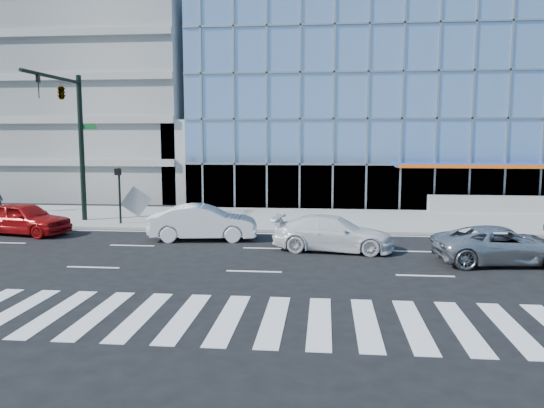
{
  "coord_description": "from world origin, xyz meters",
  "views": [
    {
      "loc": [
        2.49,
        -22.37,
        4.78
      ],
      "look_at": [
        -0.05,
        3.0,
        1.56
      ],
      "focal_mm": 35.0,
      "sensor_mm": 36.0,
      "label": 1
    }
  ],
  "objects_px": {
    "silver_suv": "(502,245)",
    "white_suv": "(333,233)",
    "red_sedan": "(24,218)",
    "traffic_signal": "(67,111)",
    "ped_signal_post": "(119,187)",
    "white_sedan": "(203,222)",
    "tilted_panel": "(136,202)"
  },
  "relations": [
    {
      "from": "silver_suv",
      "to": "white_suv",
      "type": "bearing_deg",
      "value": 68.29
    },
    {
      "from": "white_suv",
      "to": "red_sedan",
      "type": "distance_m",
      "value": 15.3
    },
    {
      "from": "traffic_signal",
      "to": "ped_signal_post",
      "type": "distance_m",
      "value": 4.75
    },
    {
      "from": "white_sedan",
      "to": "red_sedan",
      "type": "xyz_separation_m",
      "value": [
        -9.14,
        0.47,
        -0.02
      ]
    },
    {
      "from": "traffic_signal",
      "to": "ped_signal_post",
      "type": "xyz_separation_m",
      "value": [
        2.5,
        0.37,
        -4.02
      ]
    },
    {
      "from": "white_suv",
      "to": "tilted_panel",
      "type": "distance_m",
      "value": 13.49
    },
    {
      "from": "white_suv",
      "to": "white_sedan",
      "type": "relative_size",
      "value": 1.02
    },
    {
      "from": "traffic_signal",
      "to": "silver_suv",
      "type": "distance_m",
      "value": 21.9
    },
    {
      "from": "white_sedan",
      "to": "traffic_signal",
      "type": "bearing_deg",
      "value": 62.9
    },
    {
      "from": "white_sedan",
      "to": "tilted_panel",
      "type": "distance_m",
      "value": 7.71
    },
    {
      "from": "white_suv",
      "to": "red_sedan",
      "type": "bearing_deg",
      "value": 88.1
    },
    {
      "from": "silver_suv",
      "to": "ped_signal_post",
      "type": "bearing_deg",
      "value": 62.43
    },
    {
      "from": "silver_suv",
      "to": "red_sedan",
      "type": "bearing_deg",
      "value": 72.94
    },
    {
      "from": "ped_signal_post",
      "to": "tilted_panel",
      "type": "bearing_deg",
      "value": 88.41
    },
    {
      "from": "traffic_signal",
      "to": "red_sedan",
      "type": "bearing_deg",
      "value": -117.73
    },
    {
      "from": "silver_suv",
      "to": "white_sedan",
      "type": "xyz_separation_m",
      "value": [
        -12.37,
        3.49,
        0.11
      ]
    },
    {
      "from": "tilted_panel",
      "to": "white_sedan",
      "type": "bearing_deg",
      "value": -59.36
    },
    {
      "from": "ped_signal_post",
      "to": "silver_suv",
      "type": "xyz_separation_m",
      "value": [
        17.72,
        -6.78,
        -1.43
      ]
    },
    {
      "from": "traffic_signal",
      "to": "white_suv",
      "type": "xyz_separation_m",
      "value": [
        13.85,
        -4.69,
        -5.43
      ]
    },
    {
      "from": "red_sedan",
      "to": "ped_signal_post",
      "type": "bearing_deg",
      "value": -41.77
    },
    {
      "from": "traffic_signal",
      "to": "red_sedan",
      "type": "height_order",
      "value": "traffic_signal"
    },
    {
      "from": "red_sedan",
      "to": "tilted_panel",
      "type": "relative_size",
      "value": 3.63
    },
    {
      "from": "white_sedan",
      "to": "red_sedan",
      "type": "relative_size",
      "value": 1.06
    },
    {
      "from": "white_suv",
      "to": "white_sedan",
      "type": "xyz_separation_m",
      "value": [
        -6.0,
        1.77,
        0.08
      ]
    },
    {
      "from": "ped_signal_post",
      "to": "white_suv",
      "type": "bearing_deg",
      "value": -24.04
    },
    {
      "from": "silver_suv",
      "to": "white_sedan",
      "type": "distance_m",
      "value": 12.85
    },
    {
      "from": "red_sedan",
      "to": "traffic_signal",
      "type": "bearing_deg",
      "value": -16.22
    },
    {
      "from": "traffic_signal",
      "to": "white_suv",
      "type": "bearing_deg",
      "value": -18.71
    },
    {
      "from": "white_suv",
      "to": "silver_suv",
      "type": "bearing_deg",
      "value": -98.55
    },
    {
      "from": "ped_signal_post",
      "to": "red_sedan",
      "type": "xyz_separation_m",
      "value": [
        -3.78,
        -2.82,
        -1.34
      ]
    },
    {
      "from": "red_sedan",
      "to": "tilted_panel",
      "type": "bearing_deg",
      "value": -25.34
    },
    {
      "from": "white_sedan",
      "to": "silver_suv",
      "type": "bearing_deg",
      "value": -112.49
    }
  ]
}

